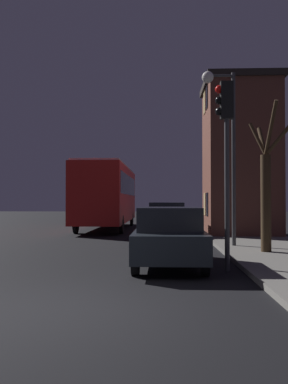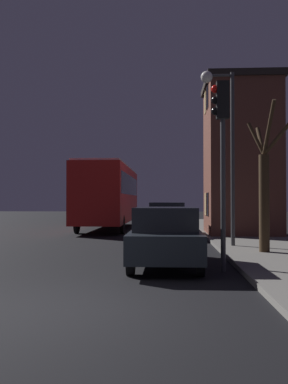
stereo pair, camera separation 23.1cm
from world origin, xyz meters
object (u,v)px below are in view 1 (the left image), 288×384
object	(u,v)px
bare_tree	(266,190)
car_mid_lane	(166,219)
streetlamp	(224,125)
traffic_light	(226,136)
bus	(108,192)
car_near_lane	(169,236)

from	to	relation	value
bare_tree	car_mid_lane	xyz separation A→B (m)	(-3.02, 6.60, -1.22)
streetlamp	car_mid_lane	bearing A→B (deg)	112.40
traffic_light	streetlamp	bearing A→B (deg)	82.45
bus	car_mid_lane	xyz separation A→B (m)	(3.48, -5.63, -1.40)
bare_tree	bus	bearing A→B (deg)	117.99
streetlamp	bare_tree	bearing A→B (deg)	-59.99
streetlamp	bus	bearing A→B (deg)	117.62
bus	car_near_lane	world-z (taller)	bus
car_mid_lane	bare_tree	bearing A→B (deg)	-65.40
car_mid_lane	streetlamp	bearing A→B (deg)	-67.60
traffic_light	bare_tree	size ratio (longest dim) A/B	1.01
streetlamp	bus	size ratio (longest dim) A/B	0.55
traffic_light	bus	xyz separation A→B (m)	(-4.82, 15.16, -1.06)
traffic_light	car_mid_lane	distance (m)	9.93
bare_tree	bus	distance (m)	13.85
streetlamp	traffic_light	world-z (taller)	streetlamp
bus	car_near_lane	xyz separation A→B (m)	(3.46, -14.47, -1.43)
bare_tree	bus	xyz separation A→B (m)	(-6.50, 12.23, 0.18)
bare_tree	car_mid_lane	distance (m)	7.36
bus	traffic_light	bearing A→B (deg)	-72.36
streetlamp	car_mid_lane	size ratio (longest dim) A/B	1.52
traffic_light	car_near_lane	bearing A→B (deg)	153.15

